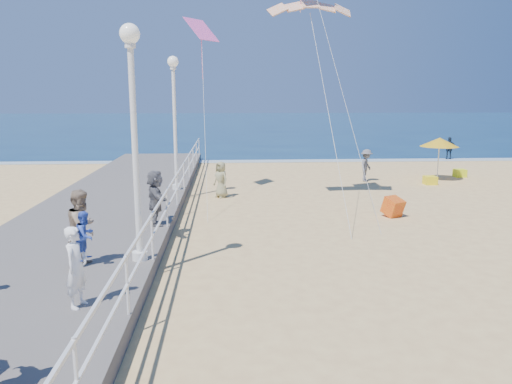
{
  "coord_description": "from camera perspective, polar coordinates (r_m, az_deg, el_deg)",
  "views": [
    {
      "loc": [
        -3.3,
        -11.33,
        4.19
      ],
      "look_at": [
        -2.5,
        2.0,
        1.6
      ],
      "focal_mm": 35.0,
      "sensor_mm": 36.0,
      "label": 1
    }
  ],
  "objects": [
    {
      "name": "ground",
      "position": [
        12.53,
        12.2,
        -8.83
      ],
      "size": [
        160.0,
        160.0,
        0.0
      ],
      "primitive_type": "plane",
      "color": "#E7C179",
      "rests_on": "ground"
    },
    {
      "name": "ocean",
      "position": [
        76.52,
        -0.96,
        7.84
      ],
      "size": [
        160.0,
        90.0,
        0.05
      ],
      "primitive_type": "cube",
      "color": "navy",
      "rests_on": "ground"
    },
    {
      "name": "surf_line",
      "position": [
        32.27,
        2.47,
        3.55
      ],
      "size": [
        160.0,
        1.2,
        0.04
      ],
      "primitive_type": "cube",
      "color": "white",
      "rests_on": "ground"
    },
    {
      "name": "boardwalk",
      "position": [
        12.73,
        -22.75,
        -8.18
      ],
      "size": [
        5.0,
        44.0,
        0.4
      ],
      "primitive_type": "cube",
      "color": "slate",
      "rests_on": "ground"
    },
    {
      "name": "railing",
      "position": [
        11.84,
        -11.85,
        -3.64
      ],
      "size": [
        0.05,
        42.0,
        0.55
      ],
      "color": "white",
      "rests_on": "boardwalk"
    },
    {
      "name": "lamp_post_mid",
      "position": [
        11.53,
        -13.81,
        8.03
      ],
      "size": [
        0.44,
        0.44,
        5.32
      ],
      "color": "white",
      "rests_on": "boardwalk"
    },
    {
      "name": "lamp_post_far",
      "position": [
        20.44,
        -9.31,
        9.35
      ],
      "size": [
        0.44,
        0.44,
        5.32
      ],
      "color": "white",
      "rests_on": "boardwalk"
    },
    {
      "name": "woman_holding_toddler",
      "position": [
        9.63,
        -19.82,
        -8.08
      ],
      "size": [
        0.5,
        0.63,
        1.51
      ],
      "primitive_type": "imported",
      "rotation": [
        0.0,
        0.0,
        1.3
      ],
      "color": "white",
      "rests_on": "boardwalk"
    },
    {
      "name": "toddler_held",
      "position": [
        9.57,
        -18.92,
        -4.71
      ],
      "size": [
        0.45,
        0.51,
        0.9
      ],
      "primitive_type": "imported",
      "rotation": [
        0.0,
        0.0,
        1.3
      ],
      "color": "blue",
      "rests_on": "boardwalk"
    },
    {
      "name": "spectator_1",
      "position": [
        11.83,
        -19.22,
        -3.91
      ],
      "size": [
        0.84,
        0.98,
        1.75
      ],
      "primitive_type": "imported",
      "rotation": [
        0.0,
        0.0,
        1.34
      ],
      "color": "gray",
      "rests_on": "boardwalk"
    },
    {
      "name": "spectator_5",
      "position": [
        15.03,
        -11.41,
        -0.65
      ],
      "size": [
        0.85,
        1.59,
        1.64
      ],
      "primitive_type": "imported",
      "rotation": [
        0.0,
        0.0,
        1.82
      ],
      "color": "#5F5E63",
      "rests_on": "boardwalk"
    },
    {
      "name": "beach_walker_a",
      "position": [
        25.23,
        12.5,
        2.99
      ],
      "size": [
        1.06,
        1.19,
        1.6
      ],
      "primitive_type": "imported",
      "rotation": [
        0.0,
        0.0,
        1.0
      ],
      "color": "slate",
      "rests_on": "ground"
    },
    {
      "name": "beach_walker_b",
      "position": [
        35.41,
        21.23,
        4.67
      ],
      "size": [
        0.94,
        0.53,
        1.52
      ],
      "primitive_type": "imported",
      "rotation": [
        0.0,
        0.0,
        2.95
      ],
      "color": "#1A273A",
      "rests_on": "ground"
    },
    {
      "name": "beach_walker_c",
      "position": [
        20.79,
        -4.02,
        1.43
      ],
      "size": [
        0.84,
        0.87,
        1.51
      ],
      "primitive_type": "imported",
      "rotation": [
        0.0,
        0.0,
        -0.86
      ],
      "color": "#949166",
      "rests_on": "ground"
    },
    {
      "name": "box_kite",
      "position": [
        18.12,
        15.38,
        -1.83
      ],
      "size": [
        0.82,
        0.89,
        0.74
      ],
      "primitive_type": "cube",
      "rotation": [
        0.31,
        0.0,
        0.51
      ],
      "color": "red",
      "rests_on": "ground"
    },
    {
      "name": "beach_umbrella",
      "position": [
        26.51,
        20.24,
        5.36
      ],
      "size": [
        1.9,
        1.9,
        2.14
      ],
      "color": "white",
      "rests_on": "ground"
    },
    {
      "name": "beach_chair_left",
      "position": [
        25.29,
        19.28,
        1.27
      ],
      "size": [
        0.55,
        0.55,
        0.4
      ],
      "primitive_type": "cube",
      "color": "yellow",
      "rests_on": "ground"
    },
    {
      "name": "beach_chair_right",
      "position": [
        28.21,
        22.26,
        2.02
      ],
      "size": [
        0.55,
        0.55,
        0.4
      ],
      "primitive_type": "cube",
      "color": "#EDFF1A",
      "rests_on": "ground"
    },
    {
      "name": "kite_parafoil",
      "position": [
        19.69,
        6.21,
        20.56
      ],
      "size": [
        3.15,
        0.94,
        0.65
      ],
      "primitive_type": null,
      "rotation": [
        0.44,
        0.0,
        0.0
      ],
      "color": "orange"
    },
    {
      "name": "kite_diamond_pink",
      "position": [
        21.61,
        -6.26,
        17.97
      ],
      "size": [
        1.48,
        1.56,
        0.94
      ],
      "primitive_type": "cube",
      "rotation": [
        0.81,
        0.0,
        0.94
      ],
      "color": "#F459B9"
    }
  ]
}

